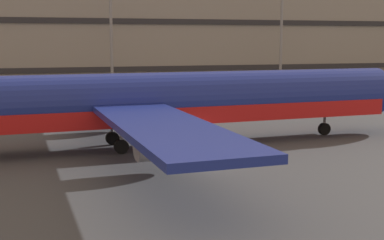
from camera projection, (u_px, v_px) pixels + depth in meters
The scene contains 3 objects.
ground_plane at pixel (205, 157), 31.63m from camera, with size 600.00×600.00×0.00m, color #424449.
terminal_structure at pixel (103, 23), 77.55m from camera, with size 169.05×19.48×18.92m.
airliner at pixel (132, 103), 33.88m from camera, with size 42.90×34.85×10.15m.
Camera 1 is at (-9.41, -29.47, 6.99)m, focal length 49.09 mm.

